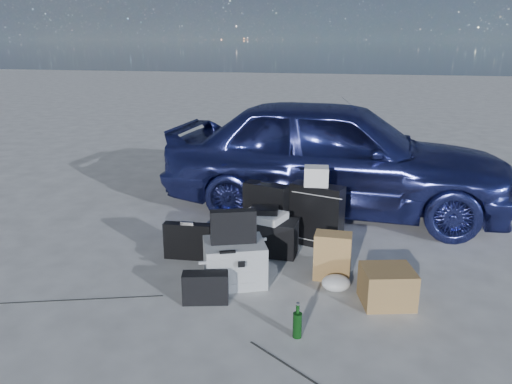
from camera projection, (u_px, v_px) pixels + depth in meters
ground at (243, 291)px, 4.43m from camera, size 60.00×60.00×0.00m
car at (335, 155)px, 6.35m from camera, size 4.39×1.96×1.47m
pelican_case at (235, 262)px, 4.55m from camera, size 0.67×0.61×0.39m
laptop_bag at (233, 227)px, 4.44m from camera, size 0.42×0.23×0.31m
briefcase at (188, 241)px, 5.04m from camera, size 0.49×0.14×0.38m
suitcase_left at (266, 212)px, 5.48m from camera, size 0.53×0.32×0.65m
suitcase_right at (317, 215)px, 5.35m from camera, size 0.60×0.36×0.67m
white_carton at (316, 176)px, 5.21m from camera, size 0.27×0.22×0.20m
duffel_bag at (262, 236)px, 5.19m from camera, size 0.74×0.33×0.36m
flat_box_white at (264, 216)px, 5.13m from camera, size 0.51×0.44×0.07m
flat_box_black at (265, 210)px, 5.10m from camera, size 0.30×0.23×0.06m
kraft_bag at (332, 256)px, 4.61m from camera, size 0.34×0.20×0.44m
cardboard_box at (387, 286)px, 4.19m from camera, size 0.50×0.46×0.31m
plastic_bag at (336, 283)px, 4.43m from camera, size 0.30×0.27×0.14m
messenger_bag at (205, 288)px, 4.21m from camera, size 0.41×0.23×0.27m
green_bottle at (297, 321)px, 3.71m from camera, size 0.07×0.07×0.27m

